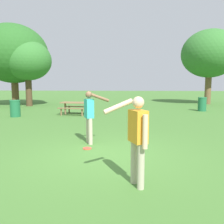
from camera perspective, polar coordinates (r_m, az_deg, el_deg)
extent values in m
plane|color=#447530|center=(6.25, -2.19, -10.30)|extent=(120.00, 120.00, 0.00)
cylinder|color=#B7AD93|center=(7.31, -5.98, -4.47)|extent=(0.13, 0.13, 0.82)
cylinder|color=#B7AD93|center=(7.06, -5.42, -4.86)|extent=(0.13, 0.13, 0.82)
cube|color=#33B2AD|center=(7.08, -5.77, 0.90)|extent=(0.36, 0.44, 0.58)
sphere|color=brown|center=(7.05, -5.81, 4.33)|extent=(0.21, 0.21, 0.21)
cylinder|color=brown|center=(7.33, -6.31, 0.71)|extent=(0.09, 0.09, 0.58)
cylinder|color=brown|center=(6.88, -3.03, 3.60)|extent=(0.56, 0.33, 0.28)
cylinder|color=#B7AD93|center=(4.16, 7.22, -13.38)|extent=(0.13, 0.13, 0.82)
cylinder|color=#B7AD93|center=(4.38, 5.56, -12.32)|extent=(0.13, 0.13, 0.82)
cube|color=orange|center=(4.09, 6.50, -3.56)|extent=(0.36, 0.44, 0.58)
sphere|color=beige|center=(4.03, 6.58, 2.39)|extent=(0.21, 0.21, 0.21)
cylinder|color=beige|center=(3.87, 8.28, -4.93)|extent=(0.09, 0.09, 0.58)
cylinder|color=beige|center=(4.16, 1.56, 1.41)|extent=(0.56, 0.33, 0.28)
cylinder|color=#E04733|center=(6.70, -6.23, -9.03)|extent=(0.25, 0.25, 0.03)
cube|color=olive|center=(14.14, -9.21, 2.34)|extent=(1.79, 1.01, 0.06)
cube|color=olive|center=(13.64, -10.12, 0.89)|extent=(1.72, 0.51, 0.05)
cube|color=olive|center=(14.70, -8.32, 1.36)|extent=(1.72, 0.51, 0.05)
cylinder|color=olive|center=(14.44, -11.61, 0.85)|extent=(0.11, 0.11, 0.71)
cylinder|color=olive|center=(13.94, -12.60, 0.00)|extent=(0.09, 0.09, 0.41)
cylinder|color=olive|center=(14.98, -10.66, 0.52)|extent=(0.09, 0.09, 0.41)
cylinder|color=olive|center=(13.93, -6.66, 0.73)|extent=(0.11, 0.11, 0.71)
cylinder|color=olive|center=(13.41, -7.50, -0.16)|extent=(0.09, 0.09, 0.41)
cylinder|color=olive|center=(14.49, -5.87, 0.39)|extent=(0.09, 0.09, 0.41)
cylinder|color=#1E663D|center=(14.14, -23.05, 0.70)|extent=(0.56, 0.56, 0.90)
cylinder|color=#287A4B|center=(14.10, -23.14, 2.64)|extent=(0.59, 0.59, 0.06)
cylinder|color=#1E663D|center=(17.00, 21.60, 1.72)|extent=(0.56, 0.56, 0.90)
cylinder|color=#287A4B|center=(16.96, 21.68, 3.34)|extent=(0.59, 0.59, 0.06)
cylinder|color=brown|center=(22.01, -23.06, 5.28)|extent=(0.60, 0.60, 2.85)
ellipsoid|color=#286023|center=(22.17, -23.45, 13.20)|extent=(5.93, 5.93, 5.04)
cylinder|color=#4C3823|center=(20.69, -20.09, 5.22)|extent=(0.52, 0.52, 2.77)
ellipsoid|color=#33702D|center=(20.78, -20.38, 12.03)|extent=(3.94, 3.94, 3.35)
cylinder|color=brown|center=(23.20, 22.89, 5.82)|extent=(0.56, 0.56, 3.24)
ellipsoid|color=#33702D|center=(23.37, 23.25, 13.26)|extent=(5.12, 5.12, 4.35)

